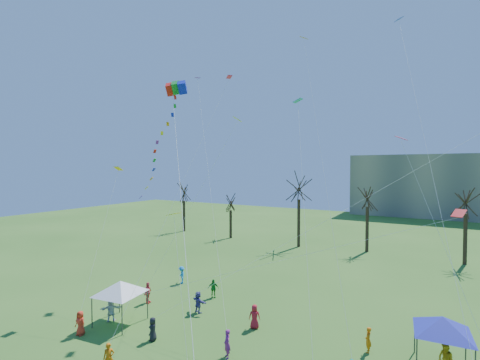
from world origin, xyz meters
The scene contains 6 objects.
bare_tree_row centered at (3.47, 36.03, 6.94)m, with size 68.94×8.17×11.08m.
big_box_kite centered at (-7.66, 6.33, 13.15)m, with size 6.64×6.71×21.94m.
canopy_tent_white centered at (-10.24, 4.51, 2.74)m, with size 4.27×4.27×3.23m.
canopy_tent_blue centered at (10.69, 9.79, 2.66)m, with size 4.18×4.18×3.14m.
festival_crowd centered at (-1.43, 6.18, 0.86)m, with size 26.14×14.63×1.81m.
small_kites_aloft centered at (-0.21, 11.08, 14.59)m, with size 28.51×16.78×33.50m.
Camera 1 is at (9.98, -12.54, 11.71)m, focal length 25.00 mm.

